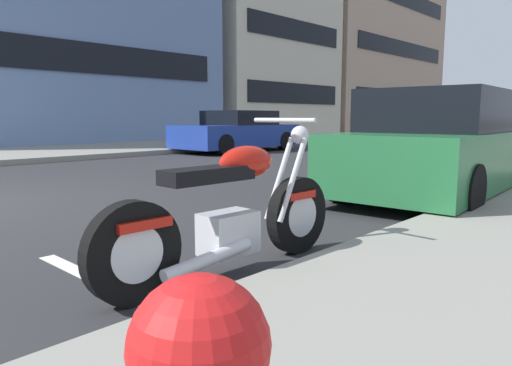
{
  "coord_description": "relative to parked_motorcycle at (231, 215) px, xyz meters",
  "views": [
    {
      "loc": [
        -1.52,
        -6.79,
        1.12
      ],
      "look_at": [
        1.0,
        -4.44,
        0.64
      ],
      "focal_mm": 32.83,
      "sensor_mm": 36.0,
      "label": 1
    }
  ],
  "objects": [
    {
      "name": "sidewalk_far_curb",
      "position": [
        11.25,
        11.67,
        -0.36
      ],
      "size": [
        120.0,
        5.0,
        0.14
      ],
      "primitive_type": "cube",
      "color": "gray",
      "rests_on": "ground"
    },
    {
      "name": "townhouse_behind_pole",
      "position": [
        31.17,
        18.29,
        5.31
      ],
      "size": [
        15.24,
        8.71,
        11.47
      ],
      "color": "tan",
      "rests_on": "ground"
    },
    {
      "name": "townhouse_far_uphill",
      "position": [
        18.44,
        19.04,
        5.02
      ],
      "size": [
        9.13,
        10.21,
        10.89
      ],
      "color": "beige",
      "rests_on": "ground"
    },
    {
      "name": "parked_car_across_street",
      "position": [
        4.35,
        0.25,
        0.28
      ],
      "size": [
        4.24,
        1.98,
        1.48
      ],
      "rotation": [
        0.0,
        0.0,
        0.06
      ],
      "color": "#236638",
      "rests_on": "ground"
    },
    {
      "name": "car_opposite_curb",
      "position": [
        8.52,
        8.53,
        0.19
      ],
      "size": [
        4.35,
        2.01,
        1.32
      ],
      "rotation": [
        0.0,
        0.0,
        3.17
      ],
      "color": "navy",
      "rests_on": "ground"
    },
    {
      "name": "parked_motorcycle",
      "position": [
        0.0,
        0.0,
        0.0
      ],
      "size": [
        2.17,
        0.62,
        1.12
      ],
      "rotation": [
        0.0,
        0.0,
        -0.03
      ],
      "color": "black",
      "rests_on": "ground"
    },
    {
      "name": "parking_stall_stripe",
      "position": [
        -0.75,
        0.28,
        -0.42
      ],
      "size": [
        0.12,
        2.2,
        0.01
      ],
      "primitive_type": "cube",
      "color": "silver",
      "rests_on": "ground"
    }
  ]
}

